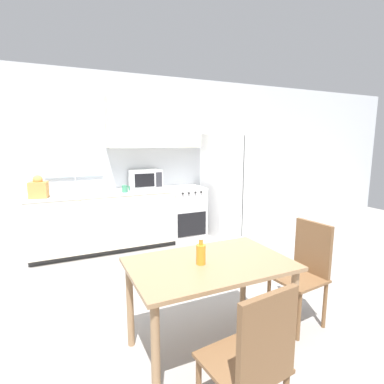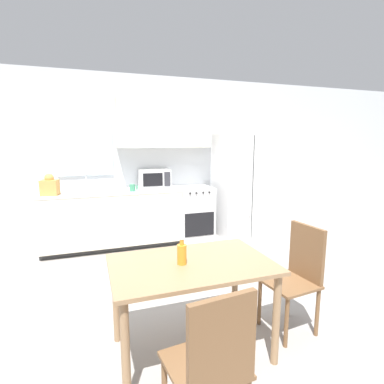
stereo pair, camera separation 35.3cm
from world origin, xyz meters
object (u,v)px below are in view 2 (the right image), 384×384
object	(u,v)px
dining_table	(192,275)
drink_bottle	(182,253)
coffee_mug	(133,188)
dining_chair_side	(298,270)
refrigerator	(242,185)
microwave	(155,178)
oven_range	(194,213)
dining_chair_near	(213,361)

from	to	relation	value
dining_table	drink_bottle	distance (m)	0.20
coffee_mug	dining_table	xyz separation A→B (m)	(0.07, -2.49, -0.31)
dining_chair_side	refrigerator	bearing A→B (deg)	-24.40
microwave	dining_chair_side	distance (m)	2.91
drink_bottle	microwave	bearing A→B (deg)	81.88
microwave	drink_bottle	bearing A→B (deg)	-98.12
oven_range	microwave	bearing A→B (deg)	170.81
dining_chair_side	microwave	bearing A→B (deg)	7.01
dining_chair_near	dining_chair_side	distance (m)	1.36
refrigerator	drink_bottle	xyz separation A→B (m)	(-1.91, -2.61, -0.06)
coffee_mug	dining_chair_near	size ratio (longest dim) A/B	0.13
microwave	dining_table	bearing A→B (deg)	-96.57
refrigerator	microwave	bearing A→B (deg)	173.18
dining_table	coffee_mug	bearing A→B (deg)	91.71
microwave	drink_bottle	xyz separation A→B (m)	(-0.40, -2.79, -0.22)
refrigerator	dining_chair_near	size ratio (longest dim) A/B	1.90
oven_range	dining_chair_near	world-z (taller)	dining_chair_near
microwave	drink_bottle	distance (m)	2.83
oven_range	dining_chair_near	xyz separation A→B (m)	(-1.11, -3.45, 0.10)
oven_range	coffee_mug	xyz separation A→B (m)	(-1.04, -0.19, 0.51)
refrigerator	coffee_mug	size ratio (longest dim) A/B	14.90
microwave	dining_chair_side	size ratio (longest dim) A/B	0.53
oven_range	refrigerator	xyz separation A→B (m)	(0.87, -0.08, 0.45)
dining_table	dining_chair_near	bearing A→B (deg)	-100.87
refrigerator	dining_table	xyz separation A→B (m)	(-1.84, -2.61, -0.25)
dining_chair_near	drink_bottle	world-z (taller)	drink_bottle
oven_range	dining_chair_side	world-z (taller)	dining_chair_side
coffee_mug	drink_bottle	distance (m)	2.50
microwave	dining_chair_near	distance (m)	3.62
refrigerator	dining_chair_side	bearing A→B (deg)	-108.15
oven_range	refrigerator	distance (m)	0.98
oven_range	microwave	size ratio (longest dim) A/B	1.80
coffee_mug	dining_chair_side	xyz separation A→B (m)	(1.05, -2.50, -0.41)
dining_table	drink_bottle	size ratio (longest dim) A/B	5.73
dining_chair_side	coffee_mug	bearing A→B (deg)	16.64
drink_bottle	oven_range	bearing A→B (deg)	68.79
coffee_mug	oven_range	bearing A→B (deg)	10.48
coffee_mug	drink_bottle	size ratio (longest dim) A/B	0.57
coffee_mug	drink_bottle	world-z (taller)	coffee_mug
microwave	oven_range	bearing A→B (deg)	-9.19
dining_table	dining_chair_near	xyz separation A→B (m)	(-0.15, -0.76, -0.10)
drink_bottle	refrigerator	bearing A→B (deg)	53.77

